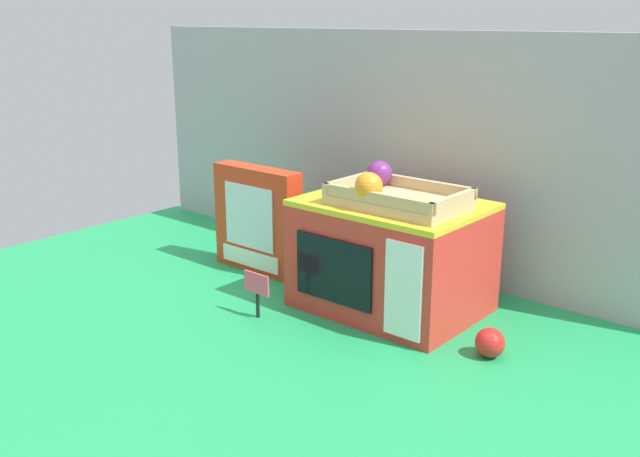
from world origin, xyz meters
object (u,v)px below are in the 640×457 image
object	(u,v)px
cookie_set_box	(257,220)
loose_toy_apple	(490,343)
toy_microwave	(391,256)
food_groups_crate	(393,195)
price_sign	(257,288)

from	to	relation	value
cookie_set_box	loose_toy_apple	world-z (taller)	cookie_set_box
toy_microwave	loose_toy_apple	bearing A→B (deg)	-14.88
food_groups_crate	cookie_set_box	xyz separation A→B (m)	(-0.41, 0.01, -0.13)
food_groups_crate	price_sign	distance (m)	0.35
food_groups_crate	cookie_set_box	size ratio (longest dim) A/B	1.01
toy_microwave	cookie_set_box	size ratio (longest dim) A/B	1.43
price_sign	loose_toy_apple	bearing A→B (deg)	18.30
food_groups_crate	cookie_set_box	world-z (taller)	food_groups_crate
toy_microwave	price_sign	xyz separation A→B (m)	(-0.18, -0.23, -0.05)
cookie_set_box	price_sign	distance (m)	0.31
cookie_set_box	price_sign	bearing A→B (deg)	-45.33
price_sign	loose_toy_apple	size ratio (longest dim) A/B	1.75
toy_microwave	food_groups_crate	distance (m)	0.15
toy_microwave	loose_toy_apple	size ratio (longest dim) A/B	6.57
cookie_set_box	loose_toy_apple	xyz separation A→B (m)	(0.68, -0.06, -0.10)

